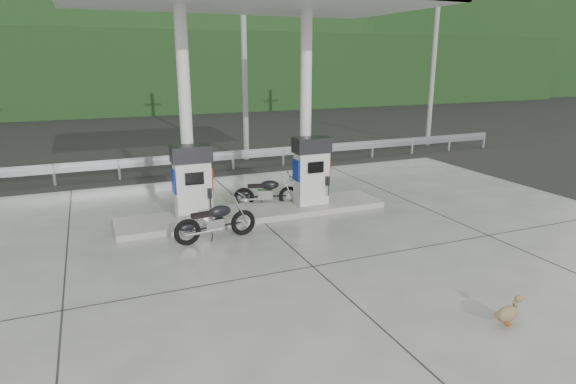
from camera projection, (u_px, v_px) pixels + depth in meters
name	position (u px, v px, depth m)	size (l,w,h in m)	color
ground	(293.00, 250.00, 10.36)	(160.00, 160.00, 0.00)	black
forecourt_apron	(293.00, 249.00, 10.35)	(18.00, 14.00, 0.02)	slate
pump_island	(255.00, 212.00, 12.56)	(7.00, 1.40, 0.15)	gray
gas_pump_left	(192.00, 182.00, 11.71)	(0.95, 0.55, 1.80)	silver
gas_pump_right	(311.00, 171.00, 12.89)	(0.95, 0.55, 1.80)	silver
canopy_column_left	(186.00, 114.00, 11.64)	(0.30, 0.30, 5.00)	white
canopy_column_right	(306.00, 109.00, 12.82)	(0.30, 0.30, 5.00)	white
guardrail	(206.00, 153.00, 17.29)	(26.00, 0.16, 1.42)	#9EA1A5
road	(188.00, 155.00, 20.59)	(60.00, 7.00, 0.01)	black
utility_pole_b	(244.00, 58.00, 18.48)	(0.22, 0.22, 8.00)	gray
utility_pole_c	(434.00, 58.00, 21.81)	(0.22, 0.22, 8.00)	gray
tree_band	(137.00, 72.00, 36.26)	(80.00, 6.00, 6.00)	black
forested_hills	(116.00, 90.00, 63.77)	(100.00, 40.00, 140.00)	black
motorcycle_left	(216.00, 222.00, 10.76)	(1.80, 0.57, 0.85)	black
motorcycle_right	(266.00, 193.00, 13.21)	(1.69, 0.53, 0.80)	black
duck	(508.00, 314.00, 7.32)	(0.54, 0.15, 0.39)	brown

